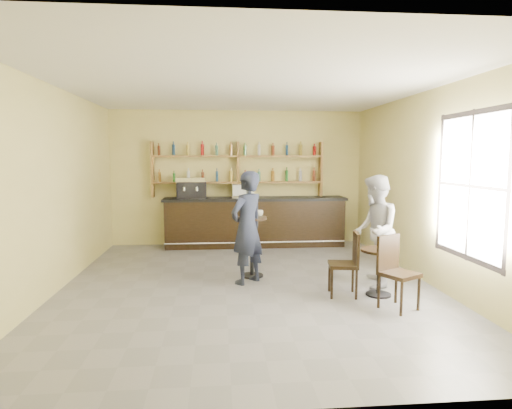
{
  "coord_description": "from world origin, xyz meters",
  "views": [
    {
      "loc": [
        -0.48,
        -6.81,
        2.1
      ],
      "look_at": [
        0.2,
        0.8,
        1.25
      ],
      "focal_mm": 30.0,
      "sensor_mm": 36.0,
      "label": 1
    }
  ],
  "objects": [
    {
      "name": "floor",
      "position": [
        0.0,
        0.0,
        0.0
      ],
      "size": [
        7.0,
        7.0,
        0.0
      ],
      "primitive_type": "plane",
      "color": "slate",
      "rests_on": "ground"
    },
    {
      "name": "ceiling",
      "position": [
        0.0,
        0.0,
        3.2
      ],
      "size": [
        7.0,
        7.0,
        0.0
      ],
      "primitive_type": "plane",
      "rotation": [
        3.14,
        0.0,
        0.0
      ],
      "color": "white",
      "rests_on": "wall_back"
    },
    {
      "name": "wall_back",
      "position": [
        0.0,
        3.5,
        1.6
      ],
      "size": [
        7.0,
        0.0,
        7.0
      ],
      "primitive_type": "plane",
      "rotation": [
        1.57,
        0.0,
        0.0
      ],
      "color": "#D8CB7B",
      "rests_on": "floor"
    },
    {
      "name": "wall_front",
      "position": [
        0.0,
        -3.5,
        1.6
      ],
      "size": [
        7.0,
        0.0,
        7.0
      ],
      "primitive_type": "plane",
      "rotation": [
        -1.57,
        0.0,
        0.0
      ],
      "color": "#D8CB7B",
      "rests_on": "floor"
    },
    {
      "name": "wall_left",
      "position": [
        -3.0,
        0.0,
        1.6
      ],
      "size": [
        0.0,
        7.0,
        7.0
      ],
      "primitive_type": "plane",
      "rotation": [
        1.57,
        0.0,
        1.57
      ],
      "color": "#D8CB7B",
      "rests_on": "floor"
    },
    {
      "name": "wall_right",
      "position": [
        3.0,
        0.0,
        1.6
      ],
      "size": [
        0.0,
        7.0,
        7.0
      ],
      "primitive_type": "plane",
      "rotation": [
        1.57,
        0.0,
        -1.57
      ],
      "color": "#D8CB7B",
      "rests_on": "floor"
    },
    {
      "name": "window_pane",
      "position": [
        2.99,
        -1.2,
        1.7
      ],
      "size": [
        0.0,
        2.0,
        2.0
      ],
      "primitive_type": "plane",
      "rotation": [
        1.57,
        0.0,
        -1.57
      ],
      "color": "white",
      "rests_on": "wall_right"
    },
    {
      "name": "window_frame",
      "position": [
        2.99,
        -1.2,
        1.7
      ],
      "size": [
        0.04,
        1.7,
        2.1
      ],
      "primitive_type": null,
      "color": "black",
      "rests_on": "wall_right"
    },
    {
      "name": "shelf_unit",
      "position": [
        0.0,
        3.37,
        1.81
      ],
      "size": [
        4.0,
        0.26,
        1.4
      ],
      "primitive_type": null,
      "color": "brown",
      "rests_on": "wall_back"
    },
    {
      "name": "liquor_bottles",
      "position": [
        0.0,
        3.37,
        1.98
      ],
      "size": [
        3.68,
        0.1,
        1.0
      ],
      "primitive_type": null,
      "color": "#8C5919",
      "rests_on": "shelf_unit"
    },
    {
      "name": "bar_counter",
      "position": [
        0.38,
        3.15,
        0.58
      ],
      "size": [
        4.26,
        0.83,
        1.15
      ],
      "primitive_type": null,
      "color": "black",
      "rests_on": "floor"
    },
    {
      "name": "espresso_machine",
      "position": [
        -1.1,
        3.15,
        1.39
      ],
      "size": [
        0.71,
        0.51,
        0.48
      ],
      "primitive_type": null,
      "rotation": [
        0.0,
        0.0,
        0.13
      ],
      "color": "black",
      "rests_on": "bar_counter"
    },
    {
      "name": "pastry_case",
      "position": [
        0.11,
        3.15,
        1.31
      ],
      "size": [
        0.55,
        0.45,
        0.31
      ],
      "primitive_type": null,
      "rotation": [
        0.0,
        0.0,
        0.07
      ],
      "color": "silver",
      "rests_on": "bar_counter"
    },
    {
      "name": "pedestal_table",
      "position": [
        0.11,
        0.54,
        0.53
      ],
      "size": [
        0.67,
        0.67,
        1.06
      ],
      "primitive_type": null,
      "rotation": [
        0.0,
        0.0,
        0.37
      ],
      "color": "black",
      "rests_on": "floor"
    },
    {
      "name": "napkin",
      "position": [
        0.11,
        0.54,
        1.06
      ],
      "size": [
        0.22,
        0.22,
        0.0
      ],
      "primitive_type": "cube",
      "rotation": [
        0.0,
        0.0,
        0.36
      ],
      "color": "white",
      "rests_on": "pedestal_table"
    },
    {
      "name": "donut",
      "position": [
        0.12,
        0.53,
        1.09
      ],
      "size": [
        0.13,
        0.13,
        0.04
      ],
      "primitive_type": "torus",
      "rotation": [
        0.0,
        0.0,
        -0.11
      ],
      "color": "gold",
      "rests_on": "napkin"
    },
    {
      "name": "cup_pedestal",
      "position": [
        0.25,
        0.64,
        1.11
      ],
      "size": [
        0.15,
        0.15,
        0.1
      ],
      "primitive_type": "imported",
      "rotation": [
        0.0,
        0.0,
        0.15
      ],
      "color": "white",
      "rests_on": "pedestal_table"
    },
    {
      "name": "man_main",
      "position": [
        -0.0,
        0.17,
        0.94
      ],
      "size": [
        0.81,
        0.79,
        1.87
      ],
      "primitive_type": "imported",
      "rotation": [
        0.0,
        0.0,
        3.9
      ],
      "color": "black",
      "rests_on": "floor"
    },
    {
      "name": "cafe_table",
      "position": [
        1.95,
        -0.67,
        0.36
      ],
      "size": [
        0.73,
        0.73,
        0.72
      ],
      "primitive_type": null,
      "rotation": [
        0.0,
        0.0,
        0.37
      ],
      "color": "black",
      "rests_on": "floor"
    },
    {
      "name": "cup_cafe",
      "position": [
        2.0,
        -0.67,
        0.76
      ],
      "size": [
        0.11,
        0.11,
        0.08
      ],
      "primitive_type": "imported",
      "rotation": [
        0.0,
        0.0,
        0.32
      ],
      "color": "white",
      "rests_on": "cafe_table"
    },
    {
      "name": "chair_west",
      "position": [
        1.4,
        -0.62,
        0.49
      ],
      "size": [
        0.49,
        0.49,
        0.98
      ],
      "primitive_type": null,
      "rotation": [
        0.0,
        0.0,
        -1.73
      ],
      "color": "black",
      "rests_on": "floor"
    },
    {
      "name": "chair_south",
      "position": [
        2.0,
        -1.27,
        0.51
      ],
      "size": [
        0.6,
        0.6,
        1.02
      ],
      "primitive_type": null,
      "rotation": [
        0.0,
        0.0,
        0.51
      ],
      "color": "black",
      "rests_on": "floor"
    },
    {
      "name": "patron_second",
      "position": [
        2.04,
        -0.19,
        0.91
      ],
      "size": [
        0.93,
        1.05,
        1.82
      ],
      "primitive_type": "imported",
      "rotation": [
        0.0,
        0.0,
        -1.88
      ],
      "color": "#9E9EA3",
      "rests_on": "floor"
    }
  ]
}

